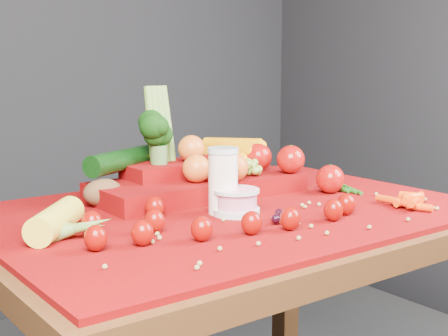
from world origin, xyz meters
TOP-DOWN VIEW (x-y plane):
  - table at (0.00, 0.00)m, footprint 1.10×0.80m
  - red_cloth at (0.00, 0.00)m, footprint 1.05×0.75m
  - milk_glass at (-0.04, -0.03)m, footprint 0.07×0.07m
  - yogurt_bowl at (-0.02, -0.06)m, footprint 0.10×0.10m
  - strawberry_scatter at (-0.15, -0.14)m, footprint 0.58×0.28m
  - dark_grape_cluster at (0.01, -0.16)m, footprint 0.06×0.05m
  - soybean_scatter at (0.00, -0.20)m, footprint 0.84×0.24m
  - corn_ear at (-0.38, -0.01)m, footprint 0.25×0.26m
  - potato at (-0.22, 0.19)m, footprint 0.09×0.07m
  - baby_carrot_pile at (0.35, -0.22)m, footprint 0.18×0.17m
  - green_bean_pile at (0.35, -0.01)m, footprint 0.14×0.12m
  - produce_mound at (0.04, 0.16)m, footprint 0.59×0.37m

SIDE VIEW (x-z plane):
  - table at x=0.00m, z-range 0.28..1.03m
  - red_cloth at x=0.00m, z-range 0.75..0.76m
  - soybean_scatter at x=0.00m, z-range 0.76..0.77m
  - green_bean_pile at x=0.35m, z-range 0.76..0.77m
  - dark_grape_cluster at x=0.01m, z-range 0.76..0.79m
  - baby_carrot_pile at x=0.35m, z-range 0.76..0.79m
  - corn_ear at x=-0.38m, z-range 0.76..0.81m
  - strawberry_scatter at x=-0.15m, z-range 0.76..0.81m
  - yogurt_bowl at x=-0.02m, z-range 0.76..0.82m
  - potato at x=-0.22m, z-range 0.76..0.83m
  - produce_mound at x=0.04m, z-range 0.69..0.95m
  - milk_glass at x=-0.04m, z-range 0.77..0.91m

